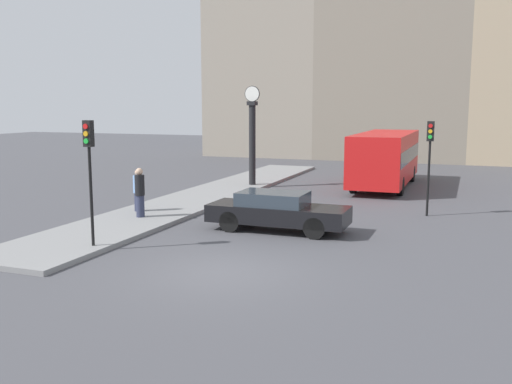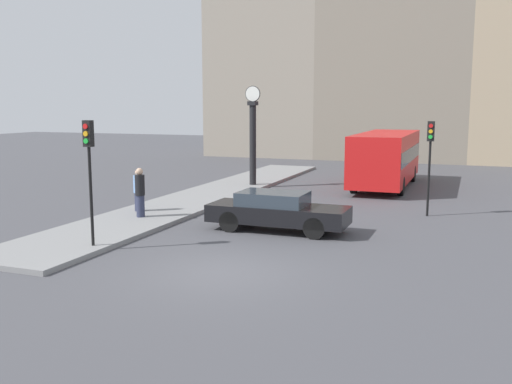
# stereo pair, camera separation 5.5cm
# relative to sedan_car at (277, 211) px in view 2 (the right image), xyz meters

# --- Properties ---
(ground_plane) EXTENTS (120.00, 120.00, 0.00)m
(ground_plane) POSITION_rel_sedan_car_xyz_m (0.22, -5.13, -0.70)
(ground_plane) COLOR #47474C
(sidewalk_corner) EXTENTS (3.24, 26.18, 0.15)m
(sidewalk_corner) POSITION_rel_sedan_car_xyz_m (-5.38, 5.96, -0.63)
(sidewalk_corner) COLOR gray
(sidewalk_corner) RESTS_ON ground_plane
(building_row) EXTENTS (30.71, 5.00, 19.63)m
(building_row) POSITION_rel_sedan_car_xyz_m (-0.03, 27.60, 7.43)
(building_row) COLOR gray
(building_row) RESTS_ON ground_plane
(sedan_car) EXTENTS (4.78, 1.70, 1.34)m
(sedan_car) POSITION_rel_sedan_car_xyz_m (0.00, 0.00, 0.00)
(sedan_car) COLOR black
(sedan_car) RESTS_ON ground_plane
(bus_distant) EXTENTS (2.56, 8.61, 2.83)m
(bus_distant) POSITION_rel_sedan_car_xyz_m (1.90, 12.04, 0.92)
(bus_distant) COLOR red
(bus_distant) RESTS_ON ground_plane
(traffic_light_near) EXTENTS (0.26, 0.24, 3.69)m
(traffic_light_near) POSITION_rel_sedan_car_xyz_m (-4.22, -4.48, 2.09)
(traffic_light_near) COLOR black
(traffic_light_near) RESTS_ON sidewalk_corner
(traffic_light_far) EXTENTS (0.26, 0.24, 3.66)m
(traffic_light_far) POSITION_rel_sedan_car_xyz_m (4.61, 4.59, 1.93)
(traffic_light_far) COLOR black
(traffic_light_far) RESTS_ON ground_plane
(street_clock) EXTENTS (0.81, 0.44, 5.08)m
(street_clock) POSITION_rel_sedan_car_xyz_m (-4.54, 9.38, 1.91)
(street_clock) COLOR black
(street_clock) RESTS_ON sidewalk_corner
(pedestrian_black_jacket) EXTENTS (0.36, 0.36, 1.83)m
(pedestrian_black_jacket) POSITION_rel_sedan_car_xyz_m (-5.28, -0.21, 0.38)
(pedestrian_black_jacket) COLOR #2D334C
(pedestrian_black_jacket) RESTS_ON sidewalk_corner
(pedestrian_blue_stripe) EXTENTS (0.38, 0.38, 1.63)m
(pedestrian_blue_stripe) POSITION_rel_sedan_car_xyz_m (-6.00, 0.80, 0.26)
(pedestrian_blue_stripe) COLOR #2D334C
(pedestrian_blue_stripe) RESTS_ON sidewalk_corner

